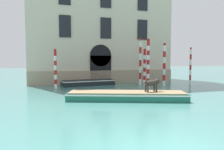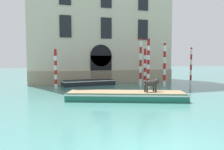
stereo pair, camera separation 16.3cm
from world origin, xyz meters
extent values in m
cube|color=tan|center=(3.42, 16.74, 0.67)|extent=(15.35, 0.16, 1.34)
cube|color=black|center=(2.86, 16.73, 1.43)|extent=(2.21, 0.14, 2.86)
cylinder|color=black|center=(2.86, 16.73, 2.86)|extent=(2.21, 0.14, 2.21)
cube|color=black|center=(-0.67, 16.75, 5.66)|extent=(1.12, 0.10, 2.11)
cube|color=black|center=(3.42, 16.75, 5.66)|extent=(1.12, 0.10, 2.11)
cube|color=black|center=(7.52, 16.75, 5.66)|extent=(1.12, 0.10, 2.11)
cube|color=black|center=(7.52, 16.75, 8.74)|extent=(1.12, 0.10, 2.11)
cube|color=#1E6651|center=(2.06, 7.49, 0.23)|extent=(7.36, 4.12, 0.46)
cube|color=white|center=(2.06, 7.49, 0.40)|extent=(7.39, 4.16, 0.08)
cube|color=#8C7251|center=(2.06, 7.49, 0.49)|extent=(7.11, 3.92, 0.06)
cylinder|color=#332D28|center=(3.75, 7.13, 0.74)|extent=(0.11, 0.11, 0.44)
cylinder|color=#332D28|center=(3.77, 6.89, 0.74)|extent=(0.11, 0.11, 0.44)
cylinder|color=#332D28|center=(3.13, 7.06, 0.74)|extent=(0.11, 0.11, 0.44)
cylinder|color=#332D28|center=(3.15, 6.82, 0.74)|extent=(0.11, 0.11, 0.44)
ellipsoid|color=#332D28|center=(3.45, 6.97, 1.05)|extent=(0.86, 0.44, 0.35)
ellipsoid|color=#382D23|center=(3.33, 6.96, 1.15)|extent=(0.39, 0.28, 0.12)
sphere|color=#332D28|center=(3.90, 7.02, 1.13)|extent=(0.33, 0.33, 0.33)
cone|color=#382D23|center=(3.89, 7.11, 1.26)|extent=(0.10, 0.10, 0.13)
cone|color=#382D23|center=(3.91, 6.93, 1.26)|extent=(0.10, 0.10, 0.13)
cylinder|color=#332D28|center=(3.00, 6.92, 1.11)|extent=(0.30, 0.11, 0.24)
cube|color=black|center=(1.31, 15.61, 0.25)|extent=(5.13, 2.07, 0.50)
cube|color=white|center=(1.31, 15.61, 0.44)|extent=(5.16, 2.11, 0.08)
cube|color=#8C7251|center=(1.31, 15.61, 0.23)|extent=(2.86, 1.44, 0.45)
cylinder|color=white|center=(7.81, 12.70, 0.27)|extent=(0.25, 0.25, 0.54)
cylinder|color=#B21E1E|center=(7.81, 12.70, 0.80)|extent=(0.25, 0.25, 0.54)
cylinder|color=white|center=(7.81, 12.70, 1.34)|extent=(0.25, 0.25, 0.54)
cylinder|color=#B21E1E|center=(7.81, 12.70, 1.87)|extent=(0.25, 0.25, 0.54)
cylinder|color=white|center=(7.81, 12.70, 2.41)|extent=(0.25, 0.25, 0.54)
cylinder|color=#B21E1E|center=(7.81, 12.70, 2.94)|extent=(0.25, 0.25, 0.54)
cylinder|color=white|center=(7.81, 12.70, 3.48)|extent=(0.25, 0.25, 0.54)
sphere|color=#B21E1E|center=(7.81, 12.70, 3.86)|extent=(0.26, 0.26, 0.26)
cylinder|color=white|center=(-1.79, 14.11, 0.20)|extent=(0.23, 0.23, 0.40)
cylinder|color=#B21E1E|center=(-1.79, 14.11, 0.59)|extent=(0.23, 0.23, 0.40)
cylinder|color=white|center=(-1.79, 14.11, 0.99)|extent=(0.23, 0.23, 0.40)
cylinder|color=#B21E1E|center=(-1.79, 14.11, 1.38)|extent=(0.23, 0.23, 0.40)
cylinder|color=white|center=(-1.79, 14.11, 1.78)|extent=(0.23, 0.23, 0.40)
cylinder|color=#B21E1E|center=(-1.79, 14.11, 2.17)|extent=(0.23, 0.23, 0.40)
cylinder|color=white|center=(-1.79, 14.11, 2.57)|extent=(0.23, 0.23, 0.40)
cylinder|color=#B21E1E|center=(-1.79, 14.11, 2.96)|extent=(0.23, 0.23, 0.40)
sphere|color=#B21E1E|center=(-1.79, 14.11, 3.26)|extent=(0.24, 0.24, 0.24)
cylinder|color=white|center=(6.00, 12.37, 0.20)|extent=(0.25, 0.25, 0.41)
cylinder|color=#B21E1E|center=(6.00, 12.37, 0.61)|extent=(0.25, 0.25, 0.41)
cylinder|color=white|center=(6.00, 12.37, 1.02)|extent=(0.25, 0.25, 0.41)
cylinder|color=#B21E1E|center=(6.00, 12.37, 1.42)|extent=(0.25, 0.25, 0.41)
cylinder|color=white|center=(6.00, 12.37, 1.83)|extent=(0.25, 0.25, 0.41)
cylinder|color=#B21E1E|center=(6.00, 12.37, 2.24)|extent=(0.25, 0.25, 0.41)
cylinder|color=white|center=(6.00, 12.37, 2.64)|extent=(0.25, 0.25, 0.41)
cylinder|color=#B21E1E|center=(6.00, 12.37, 3.05)|extent=(0.25, 0.25, 0.41)
cylinder|color=white|center=(6.00, 12.37, 3.45)|extent=(0.25, 0.25, 0.41)
cylinder|color=#B21E1E|center=(6.00, 12.37, 3.86)|extent=(0.25, 0.25, 0.41)
sphere|color=#B21E1E|center=(6.00, 12.37, 4.17)|extent=(0.26, 0.26, 0.26)
cylinder|color=white|center=(6.95, 14.98, 0.21)|extent=(0.26, 0.26, 0.41)
cylinder|color=#B21E1E|center=(6.95, 14.98, 0.62)|extent=(0.26, 0.26, 0.41)
cylinder|color=white|center=(6.95, 14.98, 1.03)|extent=(0.26, 0.26, 0.41)
cylinder|color=#B21E1E|center=(6.95, 14.98, 1.45)|extent=(0.26, 0.26, 0.41)
cylinder|color=white|center=(6.95, 14.98, 1.86)|extent=(0.26, 0.26, 0.41)
cylinder|color=#B21E1E|center=(6.95, 14.98, 2.27)|extent=(0.26, 0.26, 0.41)
cylinder|color=white|center=(6.95, 14.98, 2.69)|extent=(0.26, 0.26, 0.41)
cylinder|color=#B21E1E|center=(6.95, 14.98, 3.10)|extent=(0.26, 0.26, 0.41)
sphere|color=#B21E1E|center=(6.95, 14.98, 3.43)|extent=(0.28, 0.28, 0.28)
cylinder|color=white|center=(10.64, 12.65, 0.25)|extent=(0.18, 0.18, 0.49)
cylinder|color=#B21E1E|center=(10.64, 12.65, 0.74)|extent=(0.18, 0.18, 0.49)
cylinder|color=white|center=(10.64, 12.65, 1.23)|extent=(0.18, 0.18, 0.49)
cylinder|color=#B21E1E|center=(10.64, 12.65, 1.72)|extent=(0.18, 0.18, 0.49)
cylinder|color=white|center=(10.64, 12.65, 2.21)|extent=(0.18, 0.18, 0.49)
cylinder|color=#B21E1E|center=(10.64, 12.65, 2.71)|extent=(0.18, 0.18, 0.49)
cylinder|color=white|center=(10.64, 12.65, 3.20)|extent=(0.18, 0.18, 0.49)
sphere|color=#B21E1E|center=(10.64, 12.65, 3.53)|extent=(0.19, 0.19, 0.19)
cylinder|color=white|center=(6.05, 14.08, 0.30)|extent=(0.23, 0.23, 0.61)
cylinder|color=#B21E1E|center=(6.05, 14.08, 0.91)|extent=(0.23, 0.23, 0.61)
cylinder|color=white|center=(6.05, 14.08, 1.52)|extent=(0.23, 0.23, 0.61)
cylinder|color=#B21E1E|center=(6.05, 14.08, 2.12)|extent=(0.23, 0.23, 0.61)
cylinder|color=white|center=(6.05, 14.08, 2.73)|extent=(0.23, 0.23, 0.61)
cylinder|color=#B21E1E|center=(6.05, 14.08, 3.34)|extent=(0.23, 0.23, 0.61)
cylinder|color=white|center=(6.05, 14.08, 3.94)|extent=(0.23, 0.23, 0.61)
sphere|color=#B21E1E|center=(6.05, 14.08, 4.35)|extent=(0.25, 0.25, 0.25)
camera|label=1|loc=(-2.85, -4.88, 2.51)|focal=35.00mm
camera|label=2|loc=(-2.69, -4.92, 2.51)|focal=35.00mm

